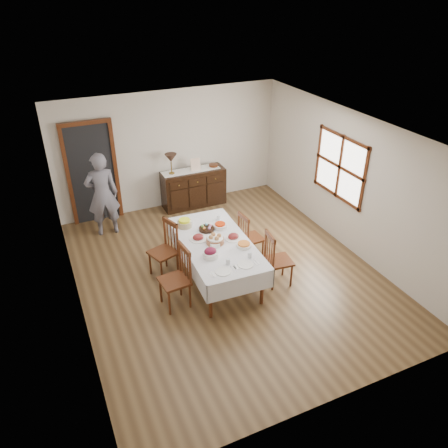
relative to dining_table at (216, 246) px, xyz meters
name	(u,v)px	position (x,y,z in m)	size (l,w,h in m)	color
ground	(226,273)	(0.23, 0.06, -0.66)	(6.00, 6.00, 0.00)	brown
room_shell	(208,181)	(0.08, 0.48, 0.98)	(5.02, 6.02, 2.65)	white
dining_table	(216,246)	(0.00, 0.00, 0.00)	(1.20, 2.22, 0.75)	silver
chair_left_near	(177,277)	(-0.82, -0.39, -0.13)	(0.47, 0.47, 1.05)	#4E2410
chair_left_far	(165,249)	(-0.74, 0.49, -0.14)	(0.54, 0.54, 1.02)	#4E2410
chair_right_near	(276,258)	(0.87, -0.55, -0.15)	(0.46, 0.46, 1.00)	#4E2410
chair_right_far	(249,236)	(0.80, 0.32, -0.18)	(0.42, 0.42, 0.94)	#4E2410
sideboard	(194,188)	(0.65, 2.78, -0.23)	(1.42, 0.52, 0.85)	black
person	(102,192)	(-1.42, 2.34, 0.27)	(0.58, 0.37, 1.85)	slate
bread_basket	(215,240)	(-0.03, -0.04, 0.16)	(0.30, 0.30, 0.17)	brown
egg_basket	(207,228)	(0.01, 0.41, 0.12)	(0.27, 0.27, 0.11)	black
ham_platter_a	(198,238)	(-0.24, 0.19, 0.12)	(0.30, 0.30, 0.11)	white
ham_platter_b	(233,237)	(0.31, -0.03, 0.12)	(0.31, 0.31, 0.11)	white
beet_bowl	(210,253)	(-0.25, -0.38, 0.16)	(0.25, 0.25, 0.16)	white
carrot_bowl	(220,226)	(0.25, 0.38, 0.13)	(0.24, 0.24, 0.10)	white
pineapple_bowl	(185,223)	(-0.30, 0.69, 0.15)	(0.26, 0.26, 0.14)	tan
casserole_dish	(244,245)	(0.36, -0.34, 0.12)	(0.25, 0.25, 0.07)	white
butter_dish	(215,246)	(-0.08, -0.17, 0.12)	(0.14, 0.10, 0.07)	white
setting_left	(225,268)	(-0.19, -0.78, 0.11)	(0.42, 0.31, 0.10)	white
setting_right	(247,261)	(0.20, -0.76, 0.11)	(0.42, 0.31, 0.10)	white
glass_far_a	(191,224)	(-0.20, 0.65, 0.14)	(0.07, 0.07, 0.11)	white
glass_far_b	(219,218)	(0.35, 0.67, 0.13)	(0.07, 0.07, 0.09)	white
runner	(191,170)	(0.61, 2.80, 0.20)	(1.30, 0.35, 0.01)	white
table_lamp	(171,159)	(0.16, 2.79, 0.55)	(0.26, 0.26, 0.46)	brown
picture_frame	(195,164)	(0.71, 2.76, 0.34)	(0.22, 0.08, 0.28)	beige
deco_bowl	(213,165)	(1.15, 2.80, 0.23)	(0.20, 0.20, 0.06)	#4E2410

